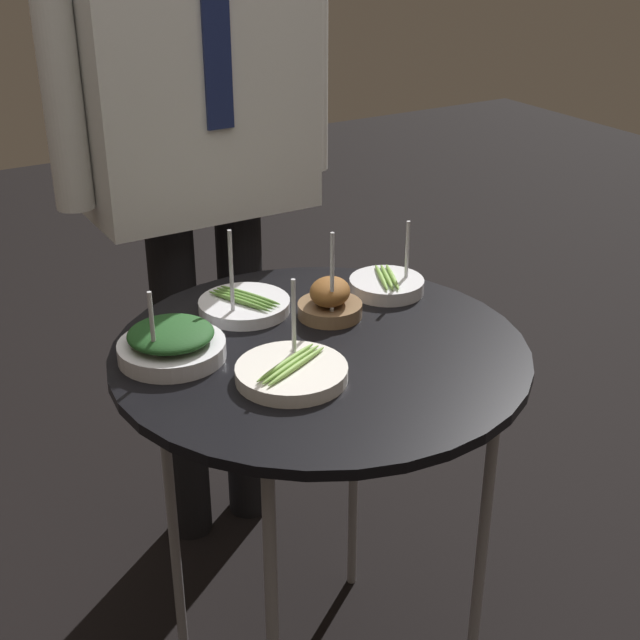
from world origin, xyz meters
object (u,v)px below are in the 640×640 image
serving_cart (320,376)px  bowl_asparagus_mid_left (292,372)px  bowl_asparagus_far_rim (244,305)px  bowl_asparagus_center (387,285)px  bowl_spinach_front_center (171,343)px  waiter_figure (196,101)px  bowl_roast_front_right (330,301)px

serving_cart → bowl_asparagus_mid_left: 0.13m
bowl_asparagus_far_rim → bowl_asparagus_mid_left: bearing=-100.1°
bowl_asparagus_center → bowl_spinach_front_center: same height
serving_cart → waiter_figure: (0.05, 0.57, 0.35)m
bowl_asparagus_far_rim → waiter_figure: size_ratio=0.10×
bowl_asparagus_mid_left → waiter_figure: size_ratio=0.10×
bowl_roast_front_right → bowl_asparagus_far_rim: (-0.12, 0.09, -0.02)m
serving_cart → bowl_asparagus_center: 0.26m
serving_cart → bowl_asparagus_center: bearing=30.2°
bowl_asparagus_far_rim → bowl_spinach_front_center: size_ratio=0.97×
bowl_asparagus_center → waiter_figure: bearing=111.4°
serving_cart → bowl_asparagus_far_rim: size_ratio=4.48×
bowl_asparagus_center → bowl_roast_front_right: size_ratio=0.83×
bowl_asparagus_center → serving_cart: bearing=-149.8°
bowl_roast_front_right → bowl_spinach_front_center: 0.30m
bowl_roast_front_right → bowl_spinach_front_center: (-0.30, -0.00, -0.00)m
bowl_asparagus_mid_left → bowl_asparagus_far_rim: size_ratio=1.03×
serving_cart → bowl_spinach_front_center: bowl_spinach_front_center is taller
serving_cart → bowl_asparagus_center: size_ratio=5.44×
bowl_asparagus_mid_left → bowl_asparagus_center: size_ratio=1.25×
bowl_asparagus_center → bowl_spinach_front_center: size_ratio=0.80×
bowl_asparagus_center → waiter_figure: (-0.17, 0.44, 0.28)m
bowl_asparagus_center → waiter_figure: size_ratio=0.08×
bowl_asparagus_mid_left → waiter_figure: waiter_figure is taller
bowl_roast_front_right → waiter_figure: (-0.03, 0.48, 0.26)m
bowl_asparagus_mid_left → bowl_asparagus_far_rim: (0.05, 0.26, 0.00)m
bowl_asparagus_far_rim → waiter_figure: (0.09, 0.38, 0.28)m
bowl_roast_front_right → bowl_asparagus_far_rim: 0.15m
waiter_figure → bowl_spinach_front_center: bearing=-119.3°
waiter_figure → bowl_asparagus_mid_left: bearing=-102.2°
bowl_asparagus_mid_left → bowl_spinach_front_center: size_ratio=1.00×
serving_cart → bowl_asparagus_mid_left: size_ratio=4.35×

